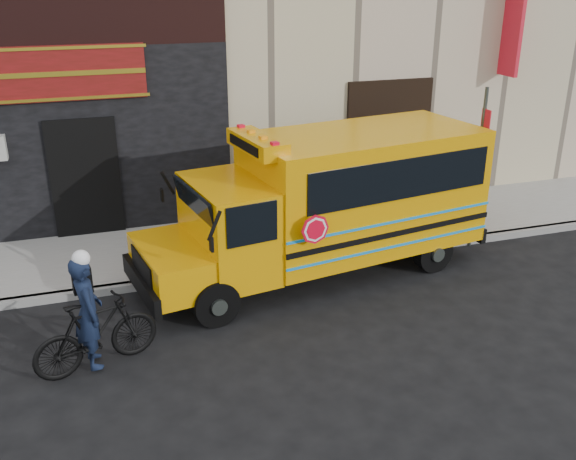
# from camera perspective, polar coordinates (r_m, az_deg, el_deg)

# --- Properties ---
(ground) EXTENTS (120.00, 120.00, 0.00)m
(ground) POSITION_cam_1_polar(r_m,az_deg,el_deg) (10.66, 1.80, -9.53)
(ground) COLOR black
(ground) RESTS_ON ground
(curb) EXTENTS (40.00, 0.20, 0.15)m
(curb) POSITION_cam_1_polar(r_m,az_deg,el_deg) (12.80, -2.09, -3.40)
(curb) COLOR gray
(curb) RESTS_ON ground
(sidewalk) EXTENTS (40.00, 3.00, 0.15)m
(sidewalk) POSITION_cam_1_polar(r_m,az_deg,el_deg) (14.12, -3.76, -0.88)
(sidewalk) COLOR gray
(sidewalk) RESTS_ON ground
(school_bus) EXTENTS (7.15, 3.22, 2.92)m
(school_bus) POSITION_cam_1_polar(r_m,az_deg,el_deg) (12.36, 4.03, 2.81)
(school_bus) COLOR black
(school_bus) RESTS_ON ground
(sign_pole) EXTENTS (0.07, 0.30, 3.43)m
(sign_pole) POSITION_cam_1_polar(r_m,az_deg,el_deg) (13.94, 16.62, 5.77)
(sign_pole) COLOR #3F4742
(sign_pole) RESTS_ON ground
(bicycle) EXTENTS (1.97, 1.07, 1.14)m
(bicycle) POSITION_cam_1_polar(r_m,az_deg,el_deg) (10.07, -16.70, -8.85)
(bicycle) COLOR black
(bicycle) RESTS_ON ground
(cyclist) EXTENTS (0.52, 0.70, 1.76)m
(cyclist) POSITION_cam_1_polar(r_m,az_deg,el_deg) (9.96, -17.32, -7.23)
(cyclist) COLOR black
(cyclist) RESTS_ON ground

